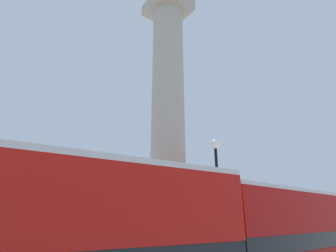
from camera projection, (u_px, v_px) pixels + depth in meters
The scene contains 4 objects.
monument_column at pixel (168, 162), 15.74m from camera, with size 6.21×6.21×19.72m.
bus_c at pixel (299, 239), 10.87m from camera, with size 10.77×3.18×4.18m.
equestrian_statue at pixel (269, 234), 23.03m from camera, with size 3.63×2.72×6.30m.
street_lamp at pixel (219, 199), 12.04m from camera, with size 0.46×0.46×6.80m.
Camera 1 is at (-9.24, -12.54, 3.15)m, focal length 28.00 mm.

